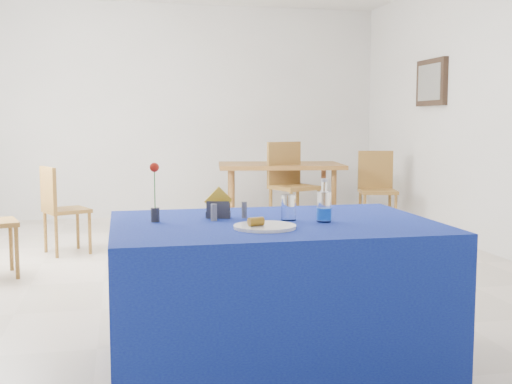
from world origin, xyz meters
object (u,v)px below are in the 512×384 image
(chair_win_b, at_px, (59,204))
(plate, at_px, (265,227))
(oak_table, at_px, (280,170))
(blue_table, at_px, (273,295))
(chair_bg_left, at_px, (290,179))
(water_bottle, at_px, (324,208))
(chair_bg_right, at_px, (377,184))

(chair_win_b, bearing_deg, plate, 176.26)
(oak_table, distance_m, chair_win_b, 2.81)
(plate, xyz_separation_m, blue_table, (0.09, 0.20, -0.39))
(chair_bg_left, height_order, chair_win_b, chair_bg_left)
(water_bottle, distance_m, chair_bg_left, 4.27)
(plate, xyz_separation_m, chair_win_b, (-1.24, 3.40, -0.28))
(plate, height_order, chair_bg_right, chair_bg_right)
(chair_bg_right, distance_m, chair_win_b, 3.60)
(chair_bg_right, bearing_deg, chair_bg_left, -175.34)
(water_bottle, bearing_deg, chair_bg_right, 64.11)
(water_bottle, height_order, chair_bg_right, water_bottle)
(plate, distance_m, chair_bg_right, 4.74)
(plate, height_order, blue_table, plate)
(oak_table, height_order, chair_bg_right, chair_bg_right)
(plate, xyz_separation_m, water_bottle, (0.33, 0.13, 0.06))
(plate, relative_size, oak_table, 0.18)
(oak_table, bearing_deg, chair_bg_left, -87.90)
(water_bottle, relative_size, chair_bg_left, 0.21)
(chair_win_b, bearing_deg, oak_table, -86.32)
(blue_table, relative_size, chair_bg_left, 1.56)
(chair_bg_left, xyz_separation_m, chair_bg_right, (1.02, -0.14, -0.06))
(chair_bg_left, height_order, chair_bg_right, chair_bg_left)
(oak_table, bearing_deg, chair_bg_right, -27.76)
(water_bottle, relative_size, chair_win_b, 0.26)
(oak_table, height_order, chair_bg_left, chair_bg_left)
(blue_table, xyz_separation_m, chair_win_b, (-1.33, 3.20, 0.11))
(plate, height_order, chair_win_b, chair_win_b)
(water_bottle, bearing_deg, oak_table, 78.63)
(chair_bg_right, relative_size, chair_win_b, 1.10)
(blue_table, bearing_deg, chair_bg_right, 60.98)
(oak_table, xyz_separation_m, chair_bg_left, (0.01, -0.40, -0.08))
(plate, relative_size, blue_table, 0.18)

